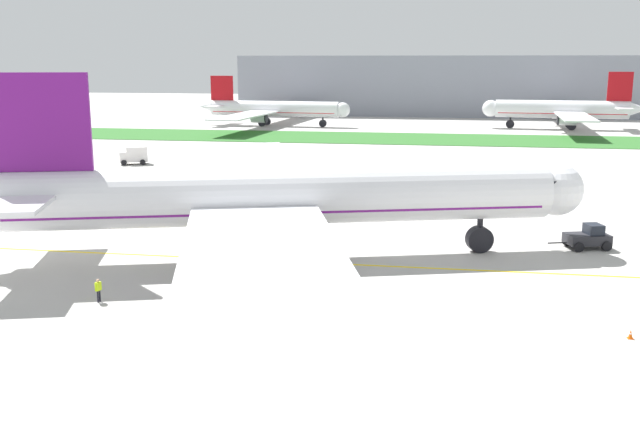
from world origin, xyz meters
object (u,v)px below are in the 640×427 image
object	(u,v)px
ground_crew_wingwalker_starboard	(237,257)
parked_airliner_far_centre	(272,109)
parked_airliner_far_right	(563,110)
pushback_tug	(588,237)
ground_crew_marshaller_front	(98,288)
airliner_foreground	(271,197)
ground_crew_wingwalker_port	(237,239)
service_truck_baggage_loader	(134,155)
traffic_cone_starboard_wing	(631,334)

from	to	relation	value
ground_crew_wingwalker_starboard	parked_airliner_far_centre	bearing A→B (deg)	101.87
parked_airliner_far_centre	parked_airliner_far_right	xyz separation A→B (m)	(72.72, 2.51, 0.42)
pushback_tug	ground_crew_marshaller_front	distance (m)	42.37
ground_crew_marshaller_front	ground_crew_wingwalker_starboard	xyz separation A→B (m)	(7.38, 9.28, 0.03)
airliner_foreground	pushback_tug	bearing A→B (deg)	16.37
airliner_foreground	ground_crew_marshaller_front	size ratio (longest dim) A/B	51.56
ground_crew_marshaller_front	airliner_foreground	bearing A→B (deg)	53.98
pushback_tug	ground_crew_wingwalker_port	distance (m)	31.58
ground_crew_wingwalker_port	service_truck_baggage_loader	distance (m)	59.12
ground_crew_marshaller_front	service_truck_baggage_loader	xyz separation A→B (m)	(-25.74, 65.13, 0.52)
ground_crew_wingwalker_starboard	ground_crew_wingwalker_port	bearing A→B (deg)	105.30
ground_crew_wingwalker_port	parked_airliner_far_right	size ratio (longest dim) A/B	0.03
ground_crew_marshaller_front	ground_crew_wingwalker_starboard	size ratio (longest dim) A/B	0.97
ground_crew_wingwalker_port	ground_crew_wingwalker_starboard	world-z (taller)	ground_crew_wingwalker_port
service_truck_baggage_loader	parked_airliner_far_right	world-z (taller)	parked_airliner_far_right
parked_airliner_far_centre	ground_crew_marshaller_front	bearing A→B (deg)	-81.90
ground_crew_wingwalker_starboard	parked_airliner_far_right	bearing A→B (deg)	70.66
ground_crew_wingwalker_port	traffic_cone_starboard_wing	world-z (taller)	ground_crew_wingwalker_port
ground_crew_wingwalker_port	parked_airliner_far_centre	world-z (taller)	parked_airliner_far_centre
airliner_foreground	ground_crew_wingwalker_starboard	size ratio (longest dim) A/B	50.18
parked_airliner_far_centre	pushback_tug	bearing A→B (deg)	-64.15
ground_crew_wingwalker_starboard	service_truck_baggage_loader	world-z (taller)	service_truck_baggage_loader
airliner_foreground	traffic_cone_starboard_wing	size ratio (longest dim) A/B	150.03
parked_airliner_far_right	pushback_tug	bearing A→B (deg)	-97.85
pushback_tug	parked_airliner_far_centre	xyz separation A→B (m)	(-56.34, 116.29, 3.30)
pushback_tug	ground_crew_wingwalker_starboard	bearing A→B (deg)	-158.28
traffic_cone_starboard_wing	ground_crew_wingwalker_port	bearing A→B (deg)	151.10
pushback_tug	parked_airliner_far_centre	distance (m)	129.26
ground_crew_wingwalker_port	service_truck_baggage_loader	size ratio (longest dim) A/B	0.35
ground_crew_wingwalker_starboard	parked_airliner_far_centre	xyz separation A→B (m)	(-26.92, 128.01, 3.26)
airliner_foreground	ground_crew_wingwalker_port	world-z (taller)	airliner_foreground
airliner_foreground	ground_crew_marshaller_front	world-z (taller)	airliner_foreground
airliner_foreground	parked_airliner_far_centre	bearing A→B (deg)	103.11
ground_crew_marshaller_front	traffic_cone_starboard_wing	bearing A→B (deg)	-1.79
ground_crew_marshaller_front	ground_crew_wingwalker_starboard	world-z (taller)	ground_crew_wingwalker_starboard
ground_crew_wingwalker_port	service_truck_baggage_loader	bearing A→B (deg)	122.22
pushback_tug	service_truck_baggage_loader	world-z (taller)	service_truck_baggage_loader
traffic_cone_starboard_wing	parked_airliner_far_right	bearing A→B (deg)	82.71
ground_crew_wingwalker_port	traffic_cone_starboard_wing	size ratio (longest dim) A/B	3.03
pushback_tug	parked_airliner_far_centre	bearing A→B (deg)	115.85
service_truck_baggage_loader	parked_airliner_far_right	bearing A→B (deg)	43.42
ground_crew_marshaller_front	traffic_cone_starboard_wing	distance (m)	35.18
service_truck_baggage_loader	airliner_foreground	bearing A→B (deg)	-56.03
ground_crew_wingwalker_starboard	parked_airliner_far_right	xyz separation A→B (m)	(45.80, 130.53, 3.69)
airliner_foreground	traffic_cone_starboard_wing	bearing A→B (deg)	-28.64
pushback_tug	parked_airliner_far_right	size ratio (longest dim) A/B	0.09
ground_crew_wingwalker_port	service_truck_baggage_loader	xyz separation A→B (m)	(-31.52, 50.01, 0.48)
airliner_foreground	parked_airliner_far_right	xyz separation A→B (m)	(43.77, 126.85, -0.60)
ground_crew_marshaller_front	pushback_tug	bearing A→B (deg)	29.71
pushback_tug	ground_crew_wingwalker_port	world-z (taller)	pushback_tug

